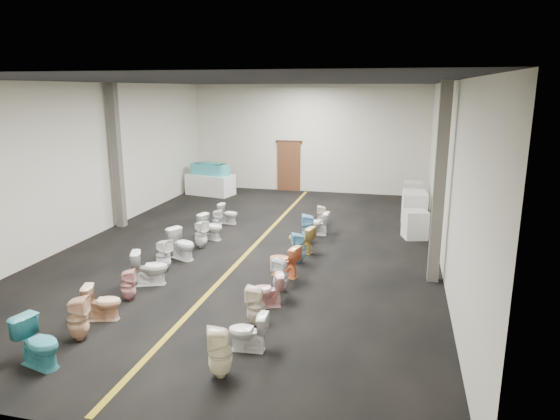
# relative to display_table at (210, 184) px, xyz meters

# --- Properties ---
(floor) EXTENTS (16.00, 16.00, 0.00)m
(floor) POSITION_rel_display_table_xyz_m (3.79, -6.32, -0.42)
(floor) COLOR black
(floor) RESTS_ON ground
(ceiling) EXTENTS (16.00, 16.00, 0.00)m
(ceiling) POSITION_rel_display_table_xyz_m (3.79, -6.32, 4.08)
(ceiling) COLOR black
(ceiling) RESTS_ON ground
(wall_back) EXTENTS (10.00, 0.00, 10.00)m
(wall_back) POSITION_rel_display_table_xyz_m (3.79, 1.68, 1.83)
(wall_back) COLOR beige
(wall_back) RESTS_ON ground
(wall_front) EXTENTS (10.00, 0.00, 10.00)m
(wall_front) POSITION_rel_display_table_xyz_m (3.79, -14.32, 1.83)
(wall_front) COLOR beige
(wall_front) RESTS_ON ground
(wall_left) EXTENTS (0.00, 16.00, 16.00)m
(wall_left) POSITION_rel_display_table_xyz_m (-1.21, -6.32, 1.83)
(wall_left) COLOR beige
(wall_left) RESTS_ON ground
(wall_right) EXTENTS (0.00, 16.00, 16.00)m
(wall_right) POSITION_rel_display_table_xyz_m (8.79, -6.32, 1.83)
(wall_right) COLOR beige
(wall_right) RESTS_ON ground
(aisle_stripe) EXTENTS (0.12, 15.60, 0.01)m
(aisle_stripe) POSITION_rel_display_table_xyz_m (3.79, -6.32, -0.42)
(aisle_stripe) COLOR olive
(aisle_stripe) RESTS_ON floor
(back_door) EXTENTS (1.00, 0.10, 2.10)m
(back_door) POSITION_rel_display_table_xyz_m (2.99, 1.62, 0.63)
(back_door) COLOR #562D19
(back_door) RESTS_ON floor
(door_frame) EXTENTS (1.15, 0.08, 0.10)m
(door_frame) POSITION_rel_display_table_xyz_m (2.99, 1.63, 1.70)
(door_frame) COLOR #331C11
(door_frame) RESTS_ON back_door
(column_left) EXTENTS (0.25, 0.25, 4.50)m
(column_left) POSITION_rel_display_table_xyz_m (-0.96, -5.32, 1.83)
(column_left) COLOR #59544C
(column_left) RESTS_ON floor
(column_right) EXTENTS (0.25, 0.25, 4.50)m
(column_right) POSITION_rel_display_table_xyz_m (8.54, -7.82, 1.83)
(column_right) COLOR #59544C
(column_right) RESTS_ON floor
(display_table) EXTENTS (2.07, 1.33, 0.85)m
(display_table) POSITION_rel_display_table_xyz_m (0.00, 0.00, 0.00)
(display_table) COLOR white
(display_table) RESTS_ON floor
(bathtub) EXTENTS (1.83, 0.91, 0.55)m
(bathtub) POSITION_rel_display_table_xyz_m (-0.00, 0.00, 0.65)
(bathtub) COLOR #40AFB9
(bathtub) RESTS_ON display_table
(appliance_crate_a) EXTENTS (0.80, 0.80, 0.83)m
(appliance_crate_a) POSITION_rel_display_table_xyz_m (8.19, -4.45, -0.01)
(appliance_crate_a) COLOR silver
(appliance_crate_a) RESTS_ON floor
(appliance_crate_b) EXTENTS (0.81, 0.81, 1.05)m
(appliance_crate_b) POSITION_rel_display_table_xyz_m (8.19, -2.92, 0.10)
(appliance_crate_b) COLOR silver
(appliance_crate_b) RESTS_ON floor
(appliance_crate_c) EXTENTS (0.79, 0.79, 0.87)m
(appliance_crate_c) POSITION_rel_display_table_xyz_m (8.19, -1.59, 0.01)
(appliance_crate_c) COLOR silver
(appliance_crate_c) RESTS_ON floor
(appliance_crate_d) EXTENTS (0.68, 0.68, 0.95)m
(appliance_crate_d) POSITION_rel_display_table_xyz_m (8.19, -0.32, 0.05)
(appliance_crate_d) COLOR silver
(appliance_crate_d) RESTS_ON floor
(toilet_left_0) EXTENTS (0.88, 0.64, 0.81)m
(toilet_left_0) POSITION_rel_display_table_xyz_m (2.26, -13.13, -0.02)
(toilet_left_0) COLOR teal
(toilet_left_0) RESTS_ON floor
(toilet_left_1) EXTENTS (0.45, 0.45, 0.81)m
(toilet_left_1) POSITION_rel_display_table_xyz_m (2.34, -12.23, -0.02)
(toilet_left_1) COLOR #E4B28F
(toilet_left_1) RESTS_ON floor
(toilet_left_2) EXTENTS (0.77, 0.58, 0.70)m
(toilet_left_2) POSITION_rel_display_table_xyz_m (2.30, -11.41, -0.07)
(toilet_left_2) COLOR #F7BD90
(toilet_left_2) RESTS_ON floor
(toilet_left_3) EXTENTS (0.40, 0.39, 0.68)m
(toilet_left_3) POSITION_rel_display_table_xyz_m (2.30, -10.50, -0.08)
(toilet_left_3) COLOR #DC9997
(toilet_left_3) RESTS_ON floor
(toilet_left_4) EXTENTS (0.89, 0.70, 0.79)m
(toilet_left_4) POSITION_rel_display_table_xyz_m (2.32, -9.58, -0.03)
(toilet_left_4) COLOR white
(toilet_left_4) RESTS_ON floor
(toilet_left_5) EXTENTS (0.43, 0.42, 0.79)m
(toilet_left_5) POSITION_rel_display_table_xyz_m (2.22, -8.73, -0.03)
(toilet_left_5) COLOR white
(toilet_left_5) RESTS_ON floor
(toilet_left_6) EXTENTS (0.90, 0.73, 0.80)m
(toilet_left_6) POSITION_rel_display_table_xyz_m (2.29, -7.80, -0.03)
(toilet_left_6) COLOR white
(toilet_left_6) RESTS_ON floor
(toilet_left_7) EXTENTS (0.47, 0.46, 0.78)m
(toilet_left_7) POSITION_rel_display_table_xyz_m (2.40, -6.82, -0.04)
(toilet_left_7) COLOR white
(toilet_left_7) RESTS_ON floor
(toilet_left_8) EXTENTS (0.82, 0.59, 0.75)m
(toilet_left_8) POSITION_rel_display_table_xyz_m (2.37, -5.99, -0.05)
(toilet_left_8) COLOR white
(toilet_left_8) RESTS_ON floor
(toilet_left_9) EXTENTS (0.39, 0.38, 0.69)m
(toilet_left_9) POSITION_rel_display_table_xyz_m (2.24, -5.17, -0.08)
(toilet_left_9) COLOR silver
(toilet_left_9) RESTS_ON floor
(toilet_left_10) EXTENTS (0.69, 0.44, 0.66)m
(toilet_left_10) POSITION_rel_display_table_xyz_m (2.28, -4.21, -0.09)
(toilet_left_10) COLOR silver
(toilet_left_10) RESTS_ON floor
(toilet_right_0) EXTENTS (0.49, 0.49, 0.82)m
(toilet_right_0) POSITION_rel_display_table_xyz_m (5.17, -12.74, -0.01)
(toilet_right_0) COLOR #F2E8C3
(toilet_right_0) RESTS_ON floor
(toilet_right_1) EXTENTS (0.69, 0.42, 0.68)m
(toilet_right_1) POSITION_rel_display_table_xyz_m (5.34, -11.88, -0.08)
(toilet_right_1) COLOR white
(toilet_right_1) RESTS_ON floor
(toilet_right_2) EXTENTS (0.38, 0.37, 0.77)m
(toilet_right_2) POSITION_rel_display_table_xyz_m (5.20, -10.95, -0.04)
(toilet_right_2) COLOR beige
(toilet_right_2) RESTS_ON floor
(toilet_right_3) EXTENTS (0.78, 0.61, 0.70)m
(toilet_right_3) POSITION_rel_display_table_xyz_m (5.19, -10.12, -0.08)
(toilet_right_3) COLOR #ECA7A7
(toilet_right_3) RESTS_ON floor
(toilet_right_4) EXTENTS (0.39, 0.39, 0.75)m
(toilet_right_4) POSITION_rel_display_table_xyz_m (5.27, -9.27, -0.05)
(toilet_right_4) COLOR silver
(toilet_right_4) RESTS_ON floor
(toilet_right_5) EXTENTS (0.84, 0.61, 0.77)m
(toilet_right_5) POSITION_rel_display_table_xyz_m (5.14, -8.39, -0.04)
(toilet_right_5) COLOR #F5834C
(toilet_right_5) RESTS_ON floor
(toilet_right_6) EXTENTS (0.47, 0.46, 0.79)m
(toilet_right_6) POSITION_rel_display_table_xyz_m (5.29, -7.39, -0.03)
(toilet_right_6) COLOR #6AB3D5
(toilet_right_6) RESTS_ON floor
(toilet_right_7) EXTENTS (0.81, 0.59, 0.74)m
(toilet_right_7) POSITION_rel_display_table_xyz_m (5.18, -6.57, -0.05)
(toilet_right_7) COLOR tan
(toilet_right_7) RESTS_ON floor
(toilet_right_8) EXTENTS (0.46, 0.45, 0.85)m
(toilet_right_8) POSITION_rel_display_table_xyz_m (5.23, -5.69, 0.00)
(toilet_right_8) COLOR #7EC2E8
(toilet_right_8) RESTS_ON floor
(toilet_right_9) EXTENTS (0.72, 0.43, 0.71)m
(toilet_right_9) POSITION_rel_display_table_xyz_m (5.33, -4.78, -0.07)
(toilet_right_9) COLOR white
(toilet_right_9) RESTS_ON floor
(toilet_right_10) EXTENTS (0.37, 0.36, 0.70)m
(toilet_right_10) POSITION_rel_display_table_xyz_m (5.33, -3.89, -0.07)
(toilet_right_10) COLOR #EEE4C4
(toilet_right_10) RESTS_ON floor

